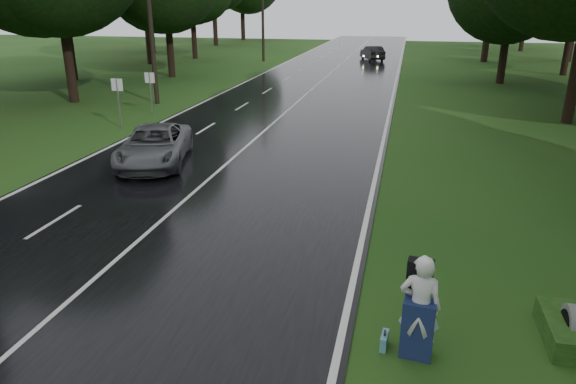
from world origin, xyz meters
name	(u,v)px	position (x,y,z in m)	size (l,w,h in m)	color
ground	(112,265)	(0.00, 0.00, 0.00)	(160.00, 160.00, 0.00)	#244815
road	(290,109)	(0.00, 20.00, 0.02)	(12.00, 140.00, 0.04)	black
lane_center	(290,108)	(0.00, 20.00, 0.04)	(0.12, 140.00, 0.01)	silver
grey_car	(154,145)	(-2.75, 7.97, 0.76)	(2.39, 5.18, 1.44)	#545759
far_car	(372,53)	(2.78, 48.54, 0.78)	(1.56, 4.48, 1.48)	black
hitchhiker	(419,310)	(7.17, -1.85, 0.93)	(0.78, 0.72, 2.01)	silver
suitcase	(384,341)	(6.60, -1.77, 0.14)	(0.12, 0.40, 0.28)	teal
utility_pole_mid	(157,104)	(-8.50, 19.88, 0.00)	(1.80, 0.28, 10.88)	black
utility_pole_far	(263,61)	(-8.50, 45.11, 0.00)	(1.80, 0.28, 9.16)	black
road_sign_a	(122,128)	(-7.20, 13.22, 0.00)	(0.60, 0.10, 2.48)	white
road_sign_b	(153,115)	(-7.20, 16.64, 0.00)	(0.56, 0.10, 2.35)	white
tree_left_d	(75,102)	(-13.89, 19.23, 0.00)	(10.08, 10.08, 15.75)	black
tree_left_e	(172,77)	(-12.87, 31.63, 0.00)	(8.82, 8.82, 13.78)	black
tree_left_f	(195,59)	(-16.71, 46.14, 0.00)	(8.91, 8.91, 13.92)	black
tree_right_d	(566,123)	(15.04, 19.59, 0.00)	(10.20, 10.20, 15.93)	black
tree_right_e	(500,83)	(13.74, 33.71, 0.00)	(7.82, 7.82, 12.21)	black
tree_right_f	(484,62)	(14.45, 49.72, 0.00)	(8.40, 8.40, 13.12)	black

